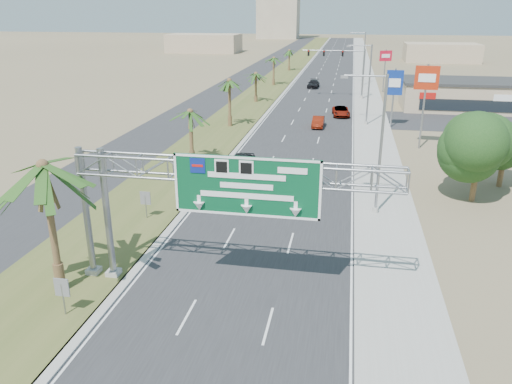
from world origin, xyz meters
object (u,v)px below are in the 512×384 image
Objects in this scene: car_right_lane at (341,111)px; pole_sign_blue at (394,85)px; store_building at (465,96)px; sign_gantry at (217,181)px; pole_sign_red_near at (426,83)px; car_mid_lane at (318,122)px; car_far at (313,84)px; signal_mast at (351,69)px; palm_near at (43,166)px; pole_sign_red_far at (386,59)px; car_left_lane at (240,164)px.

car_right_lane is 0.66× the size of pole_sign_blue.
store_building is at bearing 20.47° from car_right_lane.
sign_gantry reaches higher than car_right_lane.
car_right_lane is at bearing 83.70° from sign_gantry.
pole_sign_red_near is at bearing 66.24° from sign_gantry.
car_far is (-3.11, 33.63, 0.05)m from car_mid_lane.
store_building is 26.64m from pole_sign_red_near.
car_mid_lane is at bearing 86.32° from sign_gantry.
pole_sign_blue is at bearing -75.40° from signal_mast.
pole_sign_red_near reaches higher than pole_sign_blue.
palm_near is at bearing -93.99° from car_far.
palm_near is 1.69× the size of car_far.
pole_sign_blue is at bearing 10.71° from car_mid_lane.
car_left_lane is at bearing -106.72° from pole_sign_red_far.
signal_mast is 18.08m from store_building.
car_far is at bearing 120.73° from signal_mast.
car_right_lane is at bearing 74.82° from palm_near.
car_right_lane is 24.90m from pole_sign_red_far.
car_right_lane is at bearing 137.58° from pole_sign_blue.
store_building is 44.79m from car_left_lane.
signal_mast is 21.25m from pole_sign_blue.
car_right_lane is 26.78m from car_far.
palm_near is 23.08m from car_left_lane.
palm_near is at bearing -118.28° from store_building.
sign_gantry is at bearing -93.37° from car_mid_lane.
car_left_lane is at bearing -91.02° from car_far.
signal_mast is 1.42× the size of pole_sign_blue.
pole_sign_blue is at bearing 74.39° from sign_gantry.
pole_sign_blue is (11.59, 41.49, -0.76)m from sign_gantry.
pole_sign_red_near is at bearing 38.05° from car_left_lane.
car_far is at bearing 84.25° from palm_near.
palm_near is at bearing -166.68° from sign_gantry.
pole_sign_blue reaches higher than car_far.
pole_sign_red_far is (0.55, 29.18, 0.51)m from pole_sign_blue.
palm_near is 76.02m from car_far.
signal_mast is at bearing 80.36° from car_right_lane.
pole_sign_red_near reaches higher than car_far.
car_mid_lane is (5.71, 20.06, -0.18)m from car_left_lane.
car_right_lane is 0.65× the size of pole_sign_red_far.
car_left_lane is 53.76m from car_far.
pole_sign_red_near is (14.44, -41.90, 6.23)m from car_far.
signal_mast is at bearing 77.34° from palm_near.
pole_sign_red_near is (-9.17, -24.51, 4.94)m from store_building.
sign_gantry is 62.37m from signal_mast.
car_right_lane is at bearing 118.84° from pole_sign_red_near.
store_building reaches higher than car_right_lane.
pole_sign_blue is (-11.47, -14.58, 3.30)m from store_building.
car_far is 44.76m from pole_sign_red_near.
pole_sign_red_far is (-1.75, 39.11, -1.14)m from pole_sign_red_near.
palm_near is 40.08m from pole_sign_red_near.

